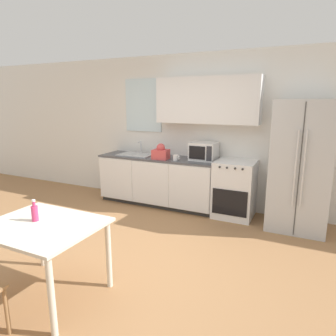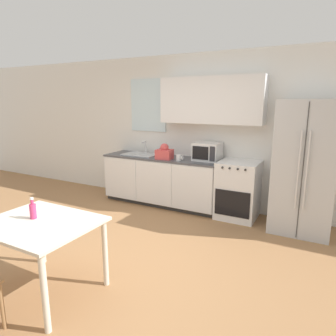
% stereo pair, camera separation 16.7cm
% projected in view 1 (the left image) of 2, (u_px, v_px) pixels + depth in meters
% --- Properties ---
extents(ground_plane, '(12.00, 12.00, 0.00)m').
position_uv_depth(ground_plane, '(124.00, 257.00, 3.70)').
color(ground_plane, '#9E7047').
extents(wall_back, '(12.00, 0.38, 2.70)m').
position_uv_depth(wall_back, '(195.00, 126.00, 5.35)').
color(wall_back, silver).
rests_on(wall_back, ground_plane).
extents(kitchen_counter, '(2.22, 0.65, 0.89)m').
position_uv_depth(kitchen_counter, '(158.00, 180.00, 5.54)').
color(kitchen_counter, '#333333').
rests_on(kitchen_counter, ground_plane).
extents(oven_range, '(0.63, 0.64, 0.94)m').
position_uv_depth(oven_range, '(235.00, 189.00, 4.94)').
color(oven_range, white).
rests_on(oven_range, ground_plane).
extents(refrigerator, '(0.82, 0.78, 1.91)m').
position_uv_depth(refrigerator, '(300.00, 166.00, 4.38)').
color(refrigerator, silver).
rests_on(refrigerator, ground_plane).
extents(kitchen_sink, '(0.64, 0.44, 0.24)m').
position_uv_depth(kitchen_sink, '(136.00, 154.00, 5.64)').
color(kitchen_sink, '#B7BABC').
rests_on(kitchen_sink, kitchen_counter).
extents(microwave, '(0.44, 0.39, 0.31)m').
position_uv_depth(microwave, '(204.00, 151.00, 5.14)').
color(microwave, silver).
rests_on(microwave, kitchen_counter).
extents(coffee_mug, '(0.12, 0.09, 0.10)m').
position_uv_depth(coffee_mug, '(176.00, 158.00, 5.11)').
color(coffee_mug, white).
rests_on(coffee_mug, kitchen_counter).
extents(grocery_bag_0, '(0.29, 0.25, 0.28)m').
position_uv_depth(grocery_bag_0, '(161.00, 153.00, 5.23)').
color(grocery_bag_0, '#D14C4C').
rests_on(grocery_bag_0, kitchen_counter).
extents(dining_table, '(1.08, 0.87, 0.75)m').
position_uv_depth(dining_table, '(43.00, 234.00, 2.86)').
color(dining_table, beige).
rests_on(dining_table, ground_plane).
extents(drink_bottle, '(0.06, 0.06, 0.22)m').
position_uv_depth(drink_bottle, '(35.00, 213.00, 2.89)').
color(drink_bottle, '#DB386B').
rests_on(drink_bottle, dining_table).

